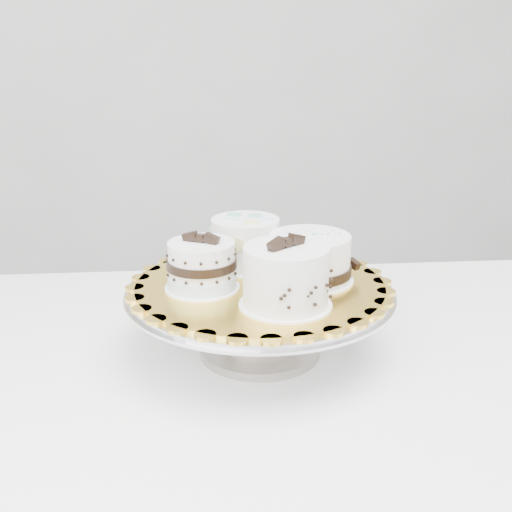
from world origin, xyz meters
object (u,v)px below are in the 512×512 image
object	(u,v)px
table	(283,406)
cake_board	(260,285)
cake_swirl	(286,278)
cake_stand	(260,308)
cake_banded	(202,267)
cake_ribbon	(310,259)
cake_dots	(245,242)

from	to	relation	value
table	cake_board	xyz separation A→B (m)	(-0.03, 0.02, 0.19)
cake_swirl	cake_stand	bearing A→B (deg)	70.57
cake_swirl	cake_banded	bearing A→B (deg)	110.18
cake_stand	cake_ribbon	world-z (taller)	cake_ribbon
cake_swirl	cake_ribbon	xyz separation A→B (m)	(0.06, 0.08, -0.01)
cake_banded	table	bearing A→B (deg)	25.81
table	cake_banded	world-z (taller)	cake_banded
cake_swirl	cake_dots	world-z (taller)	cake_swirl
cake_stand	cake_swirl	size ratio (longest dim) A/B	2.63
cake_stand	cake_swirl	xyz separation A→B (m)	(0.01, -0.09, 0.08)
cake_stand	cake_ribbon	distance (m)	0.10
table	cake_dots	bearing A→B (deg)	118.51
cake_board	cake_swirl	world-z (taller)	cake_swirl
cake_banded	cake_dots	xyz separation A→B (m)	(0.08, 0.07, 0.01)
cake_board	cake_dots	bearing A→B (deg)	89.52
table	cake_stand	size ratio (longest dim) A/B	3.35
cake_banded	cake_dots	size ratio (longest dim) A/B	0.99
cake_swirl	cake_banded	xyz separation A→B (m)	(-0.09, 0.09, -0.01)
cake_stand	cake_dots	distance (m)	0.11
cake_dots	cake_board	bearing A→B (deg)	-70.16
table	cake_swirl	size ratio (longest dim) A/B	8.80
table	cake_banded	bearing A→B (deg)	178.78
cake_banded	cake_dots	bearing A→B (deg)	79.77
table	cake_ribbon	xyz separation A→B (m)	(0.04, 0.01, 0.22)
cake_board	cake_swirl	distance (m)	0.10
cake_stand	cake_ribbon	size ratio (longest dim) A/B	2.52
table	cake_banded	distance (m)	0.25
cake_banded	cake_dots	distance (m)	0.11
cake_ribbon	cake_stand	bearing A→B (deg)	152.74
cake_stand	cake_swirl	world-z (taller)	cake_swirl
cake_stand	cake_banded	bearing A→B (deg)	176.72
cake_board	cake_ribbon	bearing A→B (deg)	-5.31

